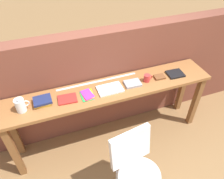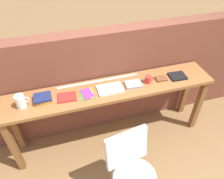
{
  "view_description": "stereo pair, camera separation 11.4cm",
  "coord_description": "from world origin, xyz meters",
  "px_view_note": "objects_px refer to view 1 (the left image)",
  "views": [
    {
      "loc": [
        -0.64,
        -1.52,
        2.51
      ],
      "look_at": [
        0.0,
        0.25,
        0.9
      ],
      "focal_mm": 35.0,
      "sensor_mm": 36.0,
      "label": 1
    },
    {
      "loc": [
        -0.54,
        -1.56,
        2.51
      ],
      "look_at": [
        0.0,
        0.25,
        0.9
      ],
      "focal_mm": 35.0,
      "sensor_mm": 36.0,
      "label": 2
    }
  ],
  "objects_px": {
    "book_stack_leftmost": "(43,101)",
    "pamphlet_pile_colourful": "(87,95)",
    "chair_white_moulded": "(136,166)",
    "mug": "(147,78)",
    "leather_journal_brown": "(159,77)",
    "book_repair_rightmost": "(175,74)",
    "pitcher_white": "(20,105)",
    "book_open_centre": "(110,89)",
    "magazine_cycling": "(67,99)"
  },
  "relations": [
    {
      "from": "chair_white_moulded",
      "to": "book_stack_leftmost",
      "type": "height_order",
      "value": "book_stack_leftmost"
    },
    {
      "from": "magazine_cycling",
      "to": "book_repair_rightmost",
      "type": "bearing_deg",
      "value": 4.12
    },
    {
      "from": "book_stack_leftmost",
      "to": "chair_white_moulded",
      "type": "bearing_deg",
      "value": -48.32
    },
    {
      "from": "pamphlet_pile_colourful",
      "to": "pitcher_white",
      "type": "bearing_deg",
      "value": 179.48
    },
    {
      "from": "book_stack_leftmost",
      "to": "magazine_cycling",
      "type": "distance_m",
      "value": 0.26
    },
    {
      "from": "leather_journal_brown",
      "to": "book_repair_rightmost",
      "type": "bearing_deg",
      "value": 0.15
    },
    {
      "from": "pitcher_white",
      "to": "mug",
      "type": "xyz_separation_m",
      "value": [
        1.43,
        0.01,
        -0.03
      ]
    },
    {
      "from": "book_repair_rightmost",
      "to": "mug",
      "type": "bearing_deg",
      "value": -177.57
    },
    {
      "from": "chair_white_moulded",
      "to": "pamphlet_pile_colourful",
      "type": "distance_m",
      "value": 0.9
    },
    {
      "from": "magazine_cycling",
      "to": "book_open_centre",
      "type": "bearing_deg",
      "value": 4.23
    },
    {
      "from": "pitcher_white",
      "to": "pamphlet_pile_colourful",
      "type": "xyz_separation_m",
      "value": [
        0.69,
        -0.01,
        -0.07
      ]
    },
    {
      "from": "magazine_cycling",
      "to": "chair_white_moulded",
      "type": "bearing_deg",
      "value": -54.51
    },
    {
      "from": "magazine_cycling",
      "to": "book_open_centre",
      "type": "height_order",
      "value": "book_open_centre"
    },
    {
      "from": "chair_white_moulded",
      "to": "book_stack_leftmost",
      "type": "relative_size",
      "value": 4.64
    },
    {
      "from": "chair_white_moulded",
      "to": "leather_journal_brown",
      "type": "xyz_separation_m",
      "value": [
        0.66,
        0.81,
        0.37
      ]
    },
    {
      "from": "book_stack_leftmost",
      "to": "pamphlet_pile_colourful",
      "type": "bearing_deg",
      "value": -5.24
    },
    {
      "from": "chair_white_moulded",
      "to": "mug",
      "type": "xyz_separation_m",
      "value": [
        0.48,
        0.8,
        0.4
      ]
    },
    {
      "from": "book_open_centre",
      "to": "book_repair_rightmost",
      "type": "relative_size",
      "value": 1.45
    },
    {
      "from": "mug",
      "to": "leather_journal_brown",
      "type": "distance_m",
      "value": 0.18
    },
    {
      "from": "magazine_cycling",
      "to": "leather_journal_brown",
      "type": "bearing_deg",
      "value": 4.62
    },
    {
      "from": "pitcher_white",
      "to": "book_repair_rightmost",
      "type": "distance_m",
      "value": 1.83
    },
    {
      "from": "pamphlet_pile_colourful",
      "to": "book_open_centre",
      "type": "xyz_separation_m",
      "value": [
        0.27,
        0.01,
        0.0
      ]
    },
    {
      "from": "pitcher_white",
      "to": "book_repair_rightmost",
      "type": "height_order",
      "value": "pitcher_white"
    },
    {
      "from": "magazine_cycling",
      "to": "book_open_centre",
      "type": "relative_size",
      "value": 0.71
    },
    {
      "from": "book_open_centre",
      "to": "pitcher_white",
      "type": "bearing_deg",
      "value": 179.77
    },
    {
      "from": "pitcher_white",
      "to": "pamphlet_pile_colourful",
      "type": "bearing_deg",
      "value": -0.52
    },
    {
      "from": "book_stack_leftmost",
      "to": "pamphlet_pile_colourful",
      "type": "relative_size",
      "value": 0.97
    },
    {
      "from": "chair_white_moulded",
      "to": "magazine_cycling",
      "type": "bearing_deg",
      "value": 121.18
    },
    {
      "from": "pitcher_white",
      "to": "chair_white_moulded",
      "type": "bearing_deg",
      "value": -39.76
    },
    {
      "from": "pitcher_white",
      "to": "pamphlet_pile_colourful",
      "type": "height_order",
      "value": "pitcher_white"
    },
    {
      "from": "chair_white_moulded",
      "to": "book_stack_leftmost",
      "type": "bearing_deg",
      "value": 131.68
    },
    {
      "from": "chair_white_moulded",
      "to": "leather_journal_brown",
      "type": "distance_m",
      "value": 1.1
    },
    {
      "from": "book_stack_leftmost",
      "to": "pamphlet_pile_colourful",
      "type": "xyz_separation_m",
      "value": [
        0.48,
        -0.04,
        -0.02
      ]
    },
    {
      "from": "pamphlet_pile_colourful",
      "to": "magazine_cycling",
      "type": "bearing_deg",
      "value": 177.09
    },
    {
      "from": "leather_journal_brown",
      "to": "book_repair_rightmost",
      "type": "relative_size",
      "value": 0.65
    },
    {
      "from": "pamphlet_pile_colourful",
      "to": "leather_journal_brown",
      "type": "height_order",
      "value": "leather_journal_brown"
    },
    {
      "from": "pamphlet_pile_colourful",
      "to": "leather_journal_brown",
      "type": "distance_m",
      "value": 0.92
    },
    {
      "from": "chair_white_moulded",
      "to": "mug",
      "type": "bearing_deg",
      "value": 59.0
    },
    {
      "from": "leather_journal_brown",
      "to": "book_repair_rightmost",
      "type": "xyz_separation_m",
      "value": [
        0.22,
        -0.01,
        -0.0
      ]
    },
    {
      "from": "book_open_centre",
      "to": "book_repair_rightmost",
      "type": "height_order",
      "value": "book_repair_rightmost"
    },
    {
      "from": "chair_white_moulded",
      "to": "mug",
      "type": "height_order",
      "value": "mug"
    },
    {
      "from": "chair_white_moulded",
      "to": "book_repair_rightmost",
      "type": "xyz_separation_m",
      "value": [
        0.87,
        0.79,
        0.37
      ]
    },
    {
      "from": "book_open_centre",
      "to": "leather_journal_brown",
      "type": "distance_m",
      "value": 0.65
    },
    {
      "from": "chair_white_moulded",
      "to": "book_open_centre",
      "type": "distance_m",
      "value": 0.88
    },
    {
      "from": "pitcher_white",
      "to": "leather_journal_brown",
      "type": "height_order",
      "value": "pitcher_white"
    },
    {
      "from": "book_stack_leftmost",
      "to": "leather_journal_brown",
      "type": "distance_m",
      "value": 1.4
    },
    {
      "from": "pamphlet_pile_colourful",
      "to": "book_repair_rightmost",
      "type": "xyz_separation_m",
      "value": [
        1.13,
        0.01,
        0.0
      ]
    },
    {
      "from": "leather_journal_brown",
      "to": "book_repair_rightmost",
      "type": "height_order",
      "value": "same"
    },
    {
      "from": "pamphlet_pile_colourful",
      "to": "book_repair_rightmost",
      "type": "relative_size",
      "value": 0.99
    },
    {
      "from": "mug",
      "to": "book_repair_rightmost",
      "type": "relative_size",
      "value": 0.55
    }
  ]
}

